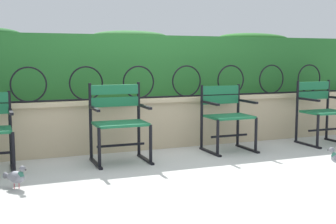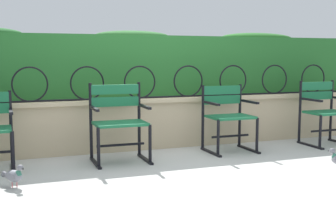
{
  "view_description": "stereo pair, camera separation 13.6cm",
  "coord_description": "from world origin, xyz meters",
  "views": [
    {
      "loc": [
        -1.93,
        -4.7,
        1.18
      ],
      "look_at": [
        0.0,
        0.04,
        0.55
      ],
      "focal_mm": 47.96,
      "sensor_mm": 36.0,
      "label": 1
    },
    {
      "loc": [
        -1.81,
        -4.75,
        1.18
      ],
      "look_at": [
        0.0,
        0.04,
        0.55
      ],
      "focal_mm": 47.96,
      "sensor_mm": 36.0,
      "label": 2
    }
  ],
  "objects": [
    {
      "name": "park_chair_centre_right",
      "position": [
        0.87,
        0.21,
        0.45
      ],
      "size": [
        0.58,
        0.52,
        0.83
      ],
      "color": "#19663D",
      "rests_on": "ground"
    },
    {
      "name": "stone_wall",
      "position": [
        0.0,
        0.77,
        0.33
      ],
      "size": [
        7.09,
        0.41,
        0.65
      ],
      "color": "tan",
      "rests_on": "ground"
    },
    {
      "name": "pigeon_far_side",
      "position": [
        -1.72,
        -0.54,
        0.11
      ],
      "size": [
        0.21,
        0.26,
        0.22
      ],
      "color": "gray",
      "rests_on": "ground"
    },
    {
      "name": "park_chair_centre_left",
      "position": [
        -0.56,
        0.15,
        0.47
      ],
      "size": [
        0.62,
        0.53,
        0.89
      ],
      "color": "#19663D",
      "rests_on": "ground"
    },
    {
      "name": "hedge_row",
      "position": [
        -0.0,
        1.19,
        1.09
      ],
      "size": [
        6.95,
        0.48,
        0.89
      ],
      "color": "#236028",
      "rests_on": "stone_wall"
    },
    {
      "name": "iron_arch_fence",
      "position": [
        -0.12,
        0.7,
        0.84
      ],
      "size": [
        6.56,
        0.02,
        0.42
      ],
      "color": "black",
      "rests_on": "stone_wall"
    },
    {
      "name": "ground_plane",
      "position": [
        0.0,
        0.0,
        0.0
      ],
      "size": [
        60.0,
        60.0,
        0.0
      ],
      "primitive_type": "plane",
      "color": "#ADADA8"
    },
    {
      "name": "park_chair_rightmost",
      "position": [
        2.3,
        0.14,
        0.46
      ],
      "size": [
        0.57,
        0.52,
        0.86
      ],
      "color": "#19663D",
      "rests_on": "ground"
    }
  ]
}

